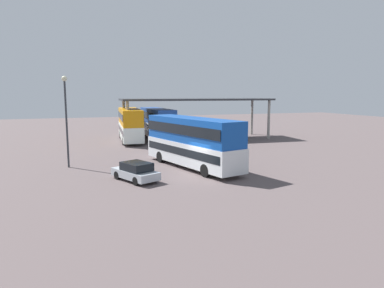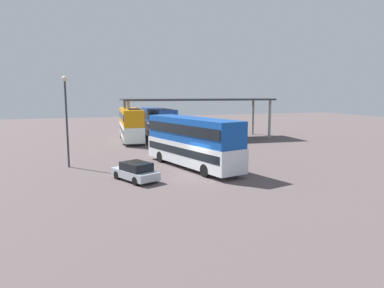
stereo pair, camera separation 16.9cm
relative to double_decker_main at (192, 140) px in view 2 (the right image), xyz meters
name	(u,v)px [view 2 (the right image)]	position (x,y,z in m)	size (l,w,h in m)	color
ground_plane	(199,176)	(-0.55, -3.09, -2.31)	(140.00, 140.00, 0.00)	#594C4C
double_decker_main	(192,140)	(0.00, 0.00, 0.00)	(5.20, 11.38, 4.20)	silver
parked_hatchback	(135,171)	(-5.34, -2.93, -1.63)	(3.08, 4.21, 1.35)	#B2BBC2
double_decker_near_canopy	(131,123)	(-1.98, 18.36, 0.00)	(3.47, 11.14, 4.21)	white
double_decker_mid_row	(158,122)	(1.92, 19.34, -0.03)	(2.60, 10.69, 4.15)	white
depot_canopy	(197,101)	(7.02, 17.63, 2.87)	(20.76, 7.83, 5.52)	#33353A
lamppost_tall	(66,110)	(-9.82, 3.58, 2.51)	(0.44, 0.44, 7.62)	#33353A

